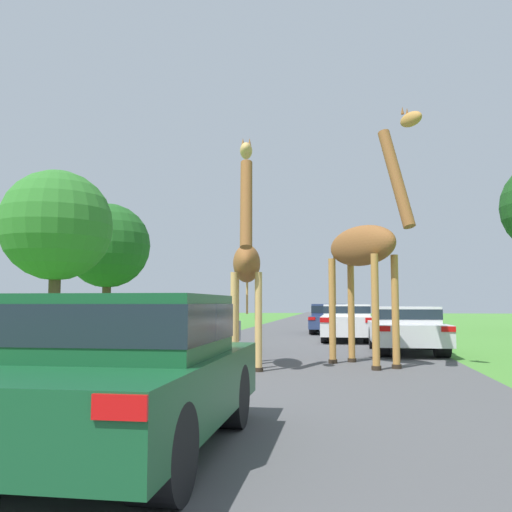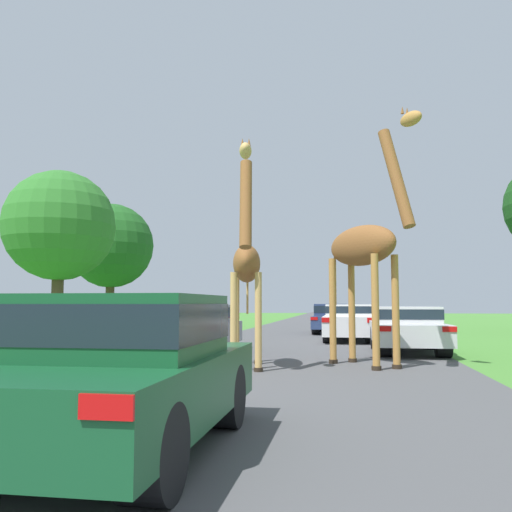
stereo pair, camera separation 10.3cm
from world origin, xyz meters
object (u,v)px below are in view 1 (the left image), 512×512
tree_centre_back (57,226)px  tree_far_right (108,246)px  giraffe_companion (365,248)px  car_verge_right (405,327)px  car_far_ahead (194,328)px  car_queue_right (329,318)px  car_lead_maroon (128,368)px  giraffe_near_road (247,264)px  car_queue_left (347,321)px

tree_centre_back → tree_far_right: (-2.08, 10.06, 0.19)m
giraffe_companion → tree_centre_back: 16.57m
car_verge_right → car_far_ahead: bearing=-169.1°
giraffe_companion → car_far_ahead: giraffe_companion is taller
car_far_ahead → giraffe_companion: bearing=-28.4°
giraffe_companion → car_queue_right: 13.73m
car_verge_right → car_lead_maroon: bearing=-109.1°
giraffe_near_road → car_queue_left: bearing=-113.0°
car_lead_maroon → car_verge_right: 11.66m
tree_centre_back → tree_far_right: bearing=101.7°
car_far_ahead → car_lead_maroon: bearing=-78.3°
car_queue_right → tree_centre_back: bearing=-163.4°
giraffe_near_road → car_lead_maroon: size_ratio=1.19×
giraffe_companion → car_verge_right: 4.28m
giraffe_companion → car_far_ahead: bearing=-66.3°
giraffe_near_road → giraffe_companion: size_ratio=0.86×
giraffe_near_road → car_queue_left: size_ratio=1.10×
car_lead_maroon → tree_far_right: tree_far_right is taller
car_verge_right → tree_centre_back: size_ratio=0.57×
giraffe_companion → giraffe_near_road: bearing=-21.9°
car_queue_right → car_queue_left: (0.75, -5.23, -0.00)m
giraffe_near_road → giraffe_companion: 2.70m
giraffe_companion → tree_far_right: 25.22m
car_verge_right → giraffe_companion: bearing=-109.1°
giraffe_near_road → car_far_ahead: bearing=-66.9°
car_far_ahead → tree_far_right: size_ratio=0.51×
giraffe_near_road → car_queue_left: giraffe_near_road is taller
car_lead_maroon → car_far_ahead: 10.10m
car_queue_right → tree_far_right: size_ratio=0.56×
car_lead_maroon → car_queue_right: bearing=86.0°
giraffe_companion → car_queue_right: (-1.08, 13.55, -1.90)m
giraffe_companion → car_verge_right: bearing=-147.1°
giraffe_companion → tree_far_right: size_ratio=0.71×
car_queue_left → tree_far_right: tree_far_right is taller
giraffe_companion → car_queue_left: size_ratio=1.28×
car_queue_right → tree_far_right: (-14.01, 6.51, 4.30)m
car_queue_right → giraffe_near_road: bearing=-95.9°
car_queue_left → tree_far_right: bearing=141.5°
giraffe_near_road → tree_centre_back: bearing=-54.9°
tree_centre_back → tree_far_right: 10.27m
car_queue_left → car_far_ahead: size_ratio=1.08×
car_queue_right → tree_centre_back: size_ratio=0.59×
car_far_ahead → car_queue_left: bearing=53.8°
car_queue_left → tree_centre_back: tree_centre_back is taller
car_verge_right → car_queue_left: bearing=108.6°
giraffe_near_road → car_far_ahead: size_ratio=1.19×
giraffe_companion → car_lead_maroon: 8.05m
giraffe_near_road → giraffe_companion: bearing=-173.1°
car_queue_left → car_queue_right: bearing=98.2°
car_queue_left → tree_centre_back: 13.45m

